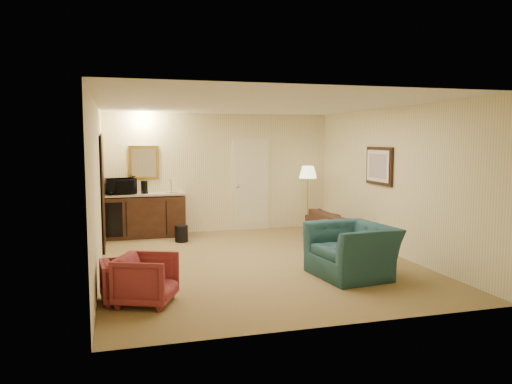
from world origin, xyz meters
TOP-DOWN VIEW (x-y plane):
  - ground at (0.00, 0.00)m, footprint 6.00×6.00m
  - room_walls at (-0.10, 0.77)m, footprint 5.02×6.01m
  - wetbar_cabinet at (-1.65, 2.72)m, footprint 1.64×0.58m
  - sofa at (2.09, 1.30)m, footprint 0.63×1.96m
  - teal_armchair at (1.13, -1.21)m, footprint 0.91×1.28m
  - rose_chair_near at (-2.15, -1.51)m, footprint 0.59×0.62m
  - rose_chair_far at (-1.90, -1.69)m, footprint 0.83×0.85m
  - coffee_table at (1.80, 0.65)m, footprint 0.99×0.76m
  - floor_lamp at (1.82, 2.33)m, footprint 0.51×0.51m
  - waste_bin at (-1.00, 2.00)m, footprint 0.26×0.26m
  - microwave at (-2.15, 2.67)m, footprint 0.65×0.46m
  - coffee_maker at (-1.67, 2.67)m, footprint 0.16×0.16m

SIDE VIEW (x-z plane):
  - ground at x=0.00m, z-range 0.00..0.00m
  - waste_bin at x=-1.00m, z-range 0.00..0.33m
  - coffee_table at x=1.80m, z-range 0.00..0.52m
  - rose_chair_near at x=-2.15m, z-range 0.00..0.59m
  - rose_chair_far at x=-1.90m, z-range 0.00..0.68m
  - sofa at x=2.09m, z-range 0.00..0.76m
  - wetbar_cabinet at x=-1.65m, z-range 0.00..0.92m
  - teal_armchair at x=1.13m, z-range 0.00..1.04m
  - floor_lamp at x=1.82m, z-range 0.00..1.47m
  - coffee_maker at x=-1.67m, z-range 0.92..1.19m
  - microwave at x=-2.15m, z-range 0.92..1.32m
  - room_walls at x=-0.10m, z-range 0.41..3.02m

